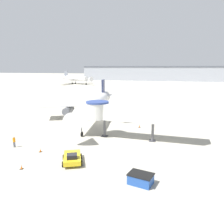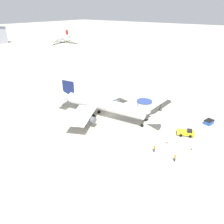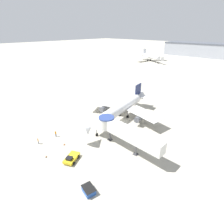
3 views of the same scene
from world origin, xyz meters
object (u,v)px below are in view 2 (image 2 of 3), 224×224
(main_airplane, at_px, (102,105))
(ground_crew_marshaller, at_px, (175,157))
(traffic_cone_apron_front, at_px, (192,148))
(traffic_cone_starboard_wing, at_px, (132,106))
(service_container_blue, at_px, (209,122))
(background_jet_red_tail, at_px, (61,38))
(traffic_cone_near_nose, at_px, (167,142))
(jet_bridge, at_px, (155,100))
(pushback_tug_yellow, at_px, (186,132))
(ground_crew_wing_walker, at_px, (154,148))

(main_airplane, bearing_deg, ground_crew_marshaller, -113.18)
(traffic_cone_apron_front, height_order, traffic_cone_starboard_wing, traffic_cone_starboard_wing)
(service_container_blue, bearing_deg, traffic_cone_starboard_wing, 98.42)
(main_airplane, height_order, background_jet_red_tail, background_jet_red_tail)
(background_jet_red_tail, bearing_deg, traffic_cone_near_nose, -49.04)
(main_airplane, bearing_deg, traffic_cone_near_nose, -101.78)
(ground_crew_marshaller, bearing_deg, jet_bridge, 65.64)
(jet_bridge, xyz_separation_m, pushback_tug_yellow, (-5.46, -11.77, -4.03))
(main_airplane, distance_m, jet_bridge, 15.32)
(main_airplane, xyz_separation_m, traffic_cone_apron_front, (-0.37, -26.34, -3.55))
(jet_bridge, distance_m, service_container_blue, 15.81)
(traffic_cone_near_nose, bearing_deg, jet_bridge, 39.20)
(traffic_cone_apron_front, bearing_deg, traffic_cone_near_nose, 99.79)
(traffic_cone_near_nose, distance_m, traffic_cone_starboard_wing, 21.41)
(pushback_tug_yellow, xyz_separation_m, background_jet_red_tail, (84.79, 145.16, 3.74))
(traffic_cone_near_nose, xyz_separation_m, ground_crew_marshaller, (-5.40, -4.22, 0.68))
(jet_bridge, distance_m, background_jet_red_tail, 155.19)
(jet_bridge, bearing_deg, pushback_tug_yellow, -112.92)
(main_airplane, height_order, pushback_tug_yellow, main_airplane)
(background_jet_red_tail, bearing_deg, main_airplane, -52.83)
(jet_bridge, height_order, background_jet_red_tail, background_jet_red_tail)
(main_airplane, bearing_deg, traffic_cone_starboard_wing, -24.76)
(pushback_tug_yellow, relative_size, traffic_cone_starboard_wing, 7.13)
(service_container_blue, bearing_deg, traffic_cone_apron_front, -178.48)
(jet_bridge, bearing_deg, background_jet_red_tail, 61.24)
(pushback_tug_yellow, relative_size, background_jet_red_tail, 0.15)
(background_jet_red_tail, bearing_deg, traffic_cone_starboard_wing, -48.64)
(pushback_tug_yellow, bearing_deg, ground_crew_wing_walker, 140.63)
(jet_bridge, bearing_deg, traffic_cone_apron_front, -123.46)
(pushback_tug_yellow, relative_size, traffic_cone_apron_front, 7.81)
(jet_bridge, bearing_deg, traffic_cone_starboard_wing, 87.43)
(traffic_cone_apron_front, xyz_separation_m, ground_crew_wing_walker, (-6.03, 6.25, 0.75))
(pushback_tug_yellow, bearing_deg, main_airplane, 77.10)
(jet_bridge, height_order, traffic_cone_apron_front, jet_bridge)
(traffic_cone_starboard_wing, height_order, ground_crew_marshaller, ground_crew_marshaller)
(pushback_tug_yellow, distance_m, ground_crew_marshaller, 11.83)
(traffic_cone_near_nose, distance_m, ground_crew_marshaller, 6.89)
(ground_crew_wing_walker, bearing_deg, traffic_cone_starboard_wing, -23.87)
(main_airplane, height_order, jet_bridge, main_airplane)
(traffic_cone_near_nose, height_order, traffic_cone_apron_front, traffic_cone_near_nose)
(traffic_cone_near_nose, relative_size, traffic_cone_apron_front, 1.09)
(ground_crew_wing_walker, distance_m, background_jet_red_tail, 171.71)
(main_airplane, relative_size, traffic_cone_apron_front, 54.88)
(traffic_cone_starboard_wing, relative_size, background_jet_red_tail, 0.02)
(jet_bridge, xyz_separation_m, traffic_cone_starboard_wing, (0.63, 7.93, -4.42))
(traffic_cone_apron_front, xyz_separation_m, ground_crew_marshaller, (-6.36, 1.33, 0.71))
(service_container_blue, relative_size, traffic_cone_near_nose, 4.63)
(jet_bridge, height_order, traffic_cone_starboard_wing, jet_bridge)
(service_container_blue, bearing_deg, pushback_tug_yellow, 162.66)
(service_container_blue, xyz_separation_m, ground_crew_marshaller, (-21.10, 0.94, 0.42))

